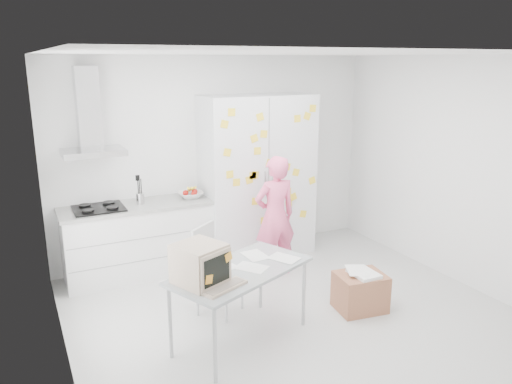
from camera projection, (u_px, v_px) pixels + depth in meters
name	position (u px, v px, depth m)	size (l,w,h in m)	color
floor	(289.00, 312.00, 5.40)	(4.50, 4.00, 0.02)	silver
walls	(260.00, 177.00, 5.68)	(4.52, 4.01, 2.70)	white
ceiling	(294.00, 53.00, 4.71)	(4.50, 4.00, 0.02)	white
counter_run	(139.00, 239.00, 6.24)	(1.84, 0.63, 1.28)	white
range_hood	(90.00, 121.00, 5.78)	(0.70, 0.48, 1.01)	silver
tall_cabinet	(257.00, 177.00, 6.76)	(1.50, 0.68, 2.20)	silver
person	(275.00, 216.00, 6.17)	(0.56, 0.37, 1.53)	pink
desk	(216.00, 268.00, 4.46)	(1.54, 1.17, 1.10)	#8F9698
chair	(213.00, 264.00, 5.29)	(0.60, 0.60, 0.96)	beige
cardboard_box	(360.00, 291.00, 5.40)	(0.56, 0.48, 0.45)	#A56747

